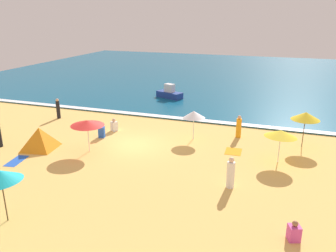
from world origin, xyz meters
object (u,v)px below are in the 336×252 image
(beach_umbrella_3, at_px, (281,134))
(beach_umbrella_4, at_px, (306,116))
(beachgoer_0, at_px, (294,232))
(beachgoer_10, at_px, (102,132))
(beach_umbrella_1, at_px, (0,176))
(beach_umbrella_5, at_px, (194,115))
(beachgoer_8, at_px, (114,126))
(beachgoer_9, at_px, (58,109))
(small_boat_0, at_px, (170,93))
(beachgoer_4, at_px, (239,127))
(beach_umbrella_6, at_px, (87,123))
(beach_tent, at_px, (40,138))
(beachgoer_3, at_px, (231,174))

(beach_umbrella_3, distance_m, beach_umbrella_4, 3.27)
(beachgoer_0, height_order, beachgoer_10, beachgoer_10)
(beach_umbrella_1, height_order, beach_umbrella_5, beach_umbrella_1)
(beach_umbrella_3, distance_m, beachgoer_8, 11.58)
(beachgoer_9, relative_size, small_boat_0, 0.57)
(beachgoer_0, xyz_separation_m, beachgoer_4, (-3.55, 10.52, 0.37))
(beachgoer_8, bearing_deg, beachgoer_9, 167.12)
(beachgoer_0, relative_size, beachgoer_4, 0.53)
(beach_umbrella_5, bearing_deg, beach_umbrella_4, 8.13)
(beachgoer_9, relative_size, beachgoer_10, 1.70)
(beach_umbrella_6, distance_m, beachgoer_4, 10.02)
(beach_umbrella_5, bearing_deg, beach_tent, -151.31)
(beachgoer_0, xyz_separation_m, small_boat_0, (-11.56, 19.38, 0.20))
(beach_umbrella_3, xyz_separation_m, beachgoer_4, (-2.73, 3.42, -1.02))
(beach_umbrella_4, xyz_separation_m, beachgoer_0, (-0.52, -10.07, -1.70))
(beach_umbrella_3, bearing_deg, beachgoer_9, 169.67)
(beachgoer_4, bearing_deg, beach_umbrella_4, -6.35)
(beach_umbrella_5, bearing_deg, beach_umbrella_6, -143.10)
(beach_umbrella_1, distance_m, small_boat_0, 21.95)
(beachgoer_4, bearing_deg, beach_umbrella_1, -119.95)
(beach_umbrella_1, xyz_separation_m, beach_umbrella_4, (11.59, 12.58, 0.03))
(beach_umbrella_4, distance_m, small_boat_0, 15.33)
(beachgoer_3, relative_size, small_boat_0, 0.56)
(beach_umbrella_1, distance_m, beachgoer_3, 10.07)
(beachgoer_8, bearing_deg, beach_tent, -121.45)
(beachgoer_9, bearing_deg, beachgoer_4, 1.26)
(beach_umbrella_1, xyz_separation_m, beach_umbrella_5, (4.72, 11.60, -0.28))
(beach_umbrella_3, xyz_separation_m, beachgoer_3, (-2.10, -3.83, -1.00))
(beach_tent, bearing_deg, beachgoer_0, -16.32)
(beach_umbrella_6, bearing_deg, beachgoer_4, 33.85)
(beach_umbrella_1, bearing_deg, small_boat_0, 91.31)
(beach_umbrella_6, relative_size, beachgoer_3, 1.58)
(beachgoer_0, bearing_deg, beach_umbrella_1, -167.20)
(beach_umbrella_6, height_order, beachgoer_8, beach_umbrella_6)
(beach_umbrella_3, bearing_deg, beachgoer_0, -83.42)
(beach_umbrella_6, relative_size, beach_tent, 0.95)
(beach_umbrella_3, bearing_deg, beachgoer_4, 128.61)
(beach_umbrella_3, distance_m, beach_umbrella_6, 11.20)
(beachgoer_8, relative_size, small_boat_0, 0.33)
(beach_tent, bearing_deg, beachgoer_10, 49.50)
(beachgoer_0, bearing_deg, beach_tent, 163.68)
(beachgoer_3, height_order, beachgoer_8, beachgoer_3)
(beachgoer_4, xyz_separation_m, beachgoer_9, (-14.31, -0.31, 0.06))
(small_boat_0, bearing_deg, beachgoer_8, -93.38)
(beach_umbrella_6, relative_size, beachgoer_9, 1.55)
(beach_umbrella_4, relative_size, beach_tent, 0.87)
(beachgoer_3, bearing_deg, small_boat_0, 118.23)
(beach_umbrella_4, distance_m, beach_umbrella_6, 13.35)
(beach_umbrella_1, xyz_separation_m, beachgoer_10, (-1.29, 9.94, -1.61))
(beach_tent, distance_m, beachgoer_9, 6.52)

